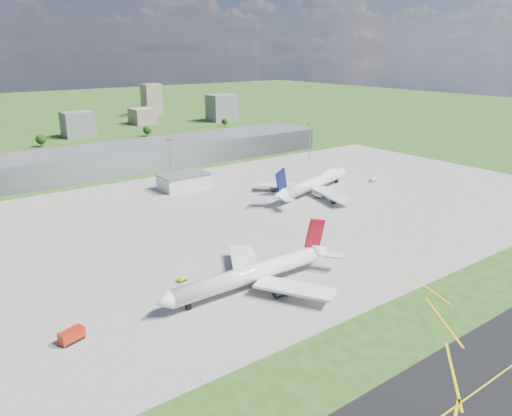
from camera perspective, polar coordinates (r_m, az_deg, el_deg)
ground at (r=324.54m, az=-14.08°, el=3.78°), size 1400.00×1400.00×0.00m
apron at (r=236.13m, az=-1.15°, el=-0.88°), size 360.00×190.00×0.08m
terminal at (r=336.49m, az=-15.20°, el=5.49°), size 300.00×42.00×15.00m
ops_building at (r=283.86m, az=-8.27°, el=2.99°), size 26.00×16.00×8.00m
mast_center at (r=293.73m, az=-9.82°, el=6.16°), size 3.50×2.00×25.90m
mast_east at (r=356.49m, az=6.21°, el=8.34°), size 3.50×2.00×25.90m
airliner_red_twin at (r=165.30m, az=-0.20°, el=-7.49°), size 68.76×53.78×18.92m
airliner_blue_quad at (r=274.91m, az=6.74°, el=2.89°), size 74.29×57.12×19.77m
crash_tender at (r=147.25m, az=-20.31°, el=-13.56°), size 7.35×4.75×3.52m
tug_yellow at (r=172.90m, az=-8.46°, el=-8.05°), size 3.52×2.78×1.58m
van_white_near at (r=265.82m, az=7.19°, el=1.40°), size 2.37×4.87×2.46m
van_white_far at (r=305.04m, az=13.21°, el=3.18°), size 4.61×2.73×2.28m
bldg_c at (r=477.44m, az=-19.69°, el=8.99°), size 26.00×20.00×22.00m
bldg_ce at (r=543.10m, az=-12.86°, el=10.21°), size 22.00×24.00×16.00m
bldg_e at (r=554.31m, az=-3.90°, el=11.37°), size 30.00×22.00×28.00m
bldg_tall_e at (r=612.82m, az=-11.84°, el=12.03°), size 20.00×18.00×36.00m
tree_c at (r=439.09m, az=-23.38°, el=7.20°), size 8.10×8.10×9.90m
tree_e at (r=463.51m, az=-12.33°, el=8.69°), size 7.65×7.65×9.35m
tree_far_e at (r=515.56m, az=-3.60°, el=9.83°), size 6.30×6.30×7.70m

